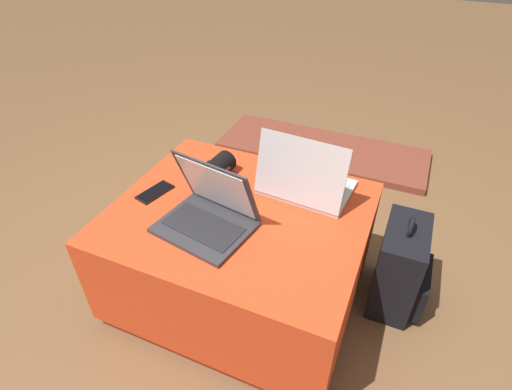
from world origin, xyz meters
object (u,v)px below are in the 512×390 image
laptop_far (305,182)px  backpack (400,269)px  wrist_brace (215,170)px  laptop_near (209,213)px  cell_phone (155,192)px

laptop_far → backpack: 0.55m
wrist_brace → laptop_near: bearing=-66.6°
laptop_near → cell_phone: bearing=174.7°
laptop_far → backpack: size_ratio=0.80×
laptop_near → wrist_brace: (-0.11, 0.26, -0.01)m
laptop_far → cell_phone: (-0.55, -0.24, -0.05)m
laptop_near → laptop_far: 0.41m
laptop_near → laptop_far: size_ratio=0.97×
laptop_far → cell_phone: size_ratio=2.25×
cell_phone → wrist_brace: bearing=-120.7°
laptop_near → wrist_brace: 0.29m
laptop_far → cell_phone: laptop_far is taller
laptop_near → cell_phone: laptop_near is taller
laptop_far → wrist_brace: laptop_far is taller
laptop_far → cell_phone: 0.61m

